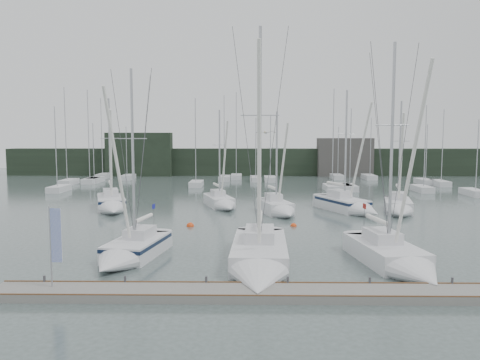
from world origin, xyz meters
The scene contains 18 objects.
ground centered at (0.00, 0.00, 0.00)m, with size 160.00×160.00×0.00m, color #41504C.
dock centered at (0.00, -5.00, 0.20)m, with size 24.00×2.00×0.40m, color slate.
far_treeline centered at (0.00, 62.00, 2.50)m, with size 90.00×4.00×5.00m, color black.
far_building_left centered at (-20.00, 60.00, 4.00)m, with size 12.00×3.00×8.00m, color black.
far_building_right centered at (18.00, 60.00, 3.50)m, with size 10.00×3.00×7.00m, color #45423F.
mast_forest centered at (1.39, 45.39, 0.48)m, with size 58.01×27.21×14.87m.
sailboat_near_left centered at (-7.18, 1.04, 0.54)m, with size 3.95×8.15×12.49m.
sailboat_near_center centered at (0.66, -1.05, 0.55)m, with size 3.62×11.68×14.91m.
sailboat_near_right centered at (8.57, -0.63, 0.54)m, with size 4.15×9.44×13.86m.
sailboat_mid_a centered at (-13.59, 19.85, 0.63)m, with size 5.19×8.85×12.10m.
sailboat_mid_b centered at (-2.60, 21.83, 0.51)m, with size 4.34×7.71×10.91m.
sailboat_mid_c centered at (3.07, 17.64, 0.56)m, with size 4.02×6.99×10.57m.
sailboat_mid_d centered at (10.24, 19.24, 0.63)m, with size 5.91×9.15×12.87m.
sailboat_mid_e centered at (14.67, 18.53, 0.57)m, with size 4.17×7.68×11.67m.
buoy_a centered at (-4.75, 12.05, 0.00)m, with size 0.64×0.64×0.64m, color #DA4113.
buoy_b centered at (3.89, 12.20, 0.00)m, with size 0.53×0.53×0.53m, color #DA4113.
dock_banner centered at (-9.12, -4.82, 2.69)m, with size 0.59×0.09×3.87m.
seagull centered at (1.15, 2.48, 7.78)m, with size 1.09×0.53×0.22m.
Camera 1 is at (-0.00, -26.36, 7.62)m, focal length 35.00 mm.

